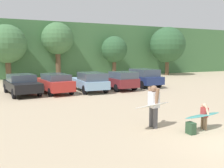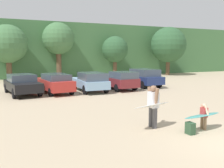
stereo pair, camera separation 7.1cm
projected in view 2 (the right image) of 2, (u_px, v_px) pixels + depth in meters
hillside_ridge at (50, 50)px, 37.14m from camera, size 108.00×12.00×7.07m
tree_center at (8, 44)px, 27.77m from camera, size 4.26×4.26×6.25m
tree_far_left at (58, 39)px, 30.58m from camera, size 3.89×3.89×6.83m
tree_center_right at (115, 50)px, 33.09m from camera, size 3.46×3.46×5.34m
tree_right at (168, 45)px, 35.29m from camera, size 4.98×4.98×6.77m
parked_car_black at (22, 84)px, 18.62m from camera, size 2.49×4.93×1.50m
parked_car_red at (55, 83)px, 19.30m from camera, size 2.21×4.64×1.50m
parked_car_sky_blue at (90, 81)px, 20.03m from camera, size 1.98×4.45×1.56m
parked_car_maroon at (119, 80)px, 21.22m from camera, size 2.11×4.44×1.56m
parked_car_navy at (143, 77)px, 23.12m from camera, size 1.95×4.68×1.64m
person_adult at (153, 104)px, 10.20m from camera, size 0.34×0.79×1.74m
person_child at (204, 115)px, 9.99m from camera, size 0.20×0.46×1.05m
surfboard_white at (152, 105)px, 10.04m from camera, size 1.97×0.94×0.24m
surfboard_teal at (202, 115)px, 9.87m from camera, size 1.98×0.80×0.16m
backpack_dropped at (190, 128)px, 9.41m from camera, size 0.24×0.34×0.45m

